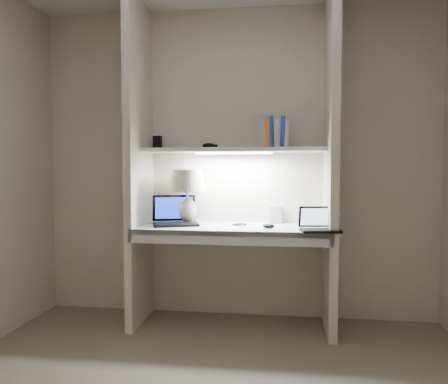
% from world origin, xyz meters
% --- Properties ---
extents(back_wall, '(3.20, 0.01, 2.50)m').
position_xyz_m(back_wall, '(0.00, 1.50, 1.25)').
color(back_wall, beige).
rests_on(back_wall, floor).
extents(alcove_panel_left, '(0.06, 0.55, 2.50)m').
position_xyz_m(alcove_panel_left, '(-0.73, 1.23, 1.25)').
color(alcove_panel_left, beige).
rests_on(alcove_panel_left, floor).
extents(alcove_panel_right, '(0.06, 0.55, 2.50)m').
position_xyz_m(alcove_panel_right, '(0.73, 1.23, 1.25)').
color(alcove_panel_right, beige).
rests_on(alcove_panel_right, floor).
extents(desk, '(1.40, 0.55, 0.04)m').
position_xyz_m(desk, '(0.00, 1.23, 0.75)').
color(desk, white).
rests_on(desk, alcove_panel_left).
extents(desk_apron, '(1.46, 0.03, 0.10)m').
position_xyz_m(desk_apron, '(0.00, 0.96, 0.72)').
color(desk_apron, silver).
rests_on(desk_apron, desk).
extents(shelf, '(1.40, 0.36, 0.03)m').
position_xyz_m(shelf, '(0.00, 1.32, 1.35)').
color(shelf, silver).
rests_on(shelf, back_wall).
extents(strip_light, '(0.60, 0.04, 0.02)m').
position_xyz_m(strip_light, '(0.00, 1.32, 1.33)').
color(strip_light, white).
rests_on(strip_light, shelf).
extents(table_lamp, '(0.29, 0.29, 0.43)m').
position_xyz_m(table_lamp, '(-0.36, 1.31, 1.06)').
color(table_lamp, white).
rests_on(table_lamp, desk).
extents(laptop_main, '(0.42, 0.39, 0.23)m').
position_xyz_m(laptop_main, '(-0.45, 1.26, 0.82)').
color(laptop_main, black).
rests_on(laptop_main, desk).
extents(laptop_netbook, '(0.29, 0.26, 0.17)m').
position_xyz_m(laptop_netbook, '(0.63, 1.04, 0.81)').
color(laptop_netbook, black).
rests_on(laptop_netbook, desk).
extents(speaker, '(0.11, 0.08, 0.15)m').
position_xyz_m(speaker, '(0.33, 1.45, 0.84)').
color(speaker, silver).
rests_on(speaker, desk).
extents(mouse, '(0.10, 0.08, 0.03)m').
position_xyz_m(mouse, '(0.28, 1.14, 0.79)').
color(mouse, black).
rests_on(mouse, desk).
extents(cable_coil, '(0.12, 0.12, 0.01)m').
position_xyz_m(cable_coil, '(0.06, 1.30, 0.78)').
color(cable_coil, black).
rests_on(cable_coil, desk).
extents(sticky_note, '(0.08, 0.08, 0.00)m').
position_xyz_m(sticky_note, '(-0.64, 1.22, 0.77)').
color(sticky_note, yellow).
rests_on(sticky_note, desk).
extents(book_row, '(0.22, 0.16, 0.24)m').
position_xyz_m(book_row, '(0.31, 1.33, 1.48)').
color(book_row, silver).
rests_on(book_row, shelf).
extents(shelf_box, '(0.07, 0.05, 0.11)m').
position_xyz_m(shelf_box, '(-0.64, 1.42, 1.42)').
color(shelf_box, black).
rests_on(shelf_box, shelf).
extents(shelf_gadget, '(0.12, 0.10, 0.05)m').
position_xyz_m(shelf_gadget, '(-0.21, 1.38, 1.39)').
color(shelf_gadget, black).
rests_on(shelf_gadget, shelf).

